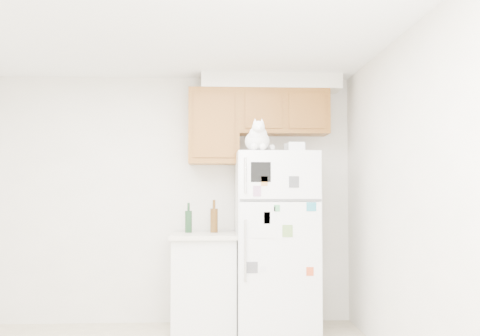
{
  "coord_description": "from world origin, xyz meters",
  "views": [
    {
      "loc": [
        0.46,
        -3.78,
        1.31
      ],
      "look_at": [
        0.75,
        1.55,
        1.55
      ],
      "focal_mm": 42.0,
      "sensor_mm": 36.0,
      "label": 1
    }
  ],
  "objects": [
    {
      "name": "cat",
      "position": [
        0.9,
        1.36,
        1.81
      ],
      "size": [
        0.28,
        0.41,
        0.29
      ],
      "color": "white",
      "rests_on": "refrigerator"
    },
    {
      "name": "storage_box_back",
      "position": [
        1.29,
        1.68,
        1.75
      ],
      "size": [
        0.2,
        0.16,
        0.1
      ],
      "primitive_type": "cube",
      "rotation": [
        0.0,
        0.0,
        0.21
      ],
      "color": "white",
      "rests_on": "refrigerator"
    },
    {
      "name": "room_shell",
      "position": [
        0.12,
        0.24,
        1.67
      ],
      "size": [
        3.84,
        4.04,
        2.52
      ],
      "color": "silver",
      "rests_on": "ground_plane"
    },
    {
      "name": "refrigerator",
      "position": [
        1.1,
        1.61,
        0.85
      ],
      "size": [
        0.76,
        0.78,
        1.7
      ],
      "color": "white",
      "rests_on": "ground_plane"
    },
    {
      "name": "bottle_green",
      "position": [
        0.25,
        1.8,
        1.07
      ],
      "size": [
        0.07,
        0.07,
        0.29
      ],
      "primitive_type": null,
      "color": "#19381E",
      "rests_on": "base_counter"
    },
    {
      "name": "base_counter",
      "position": [
        0.41,
        1.68,
        0.46
      ],
      "size": [
        0.64,
        0.64,
        0.92
      ],
      "color": "white",
      "rests_on": "ground_plane"
    },
    {
      "name": "storage_box_front",
      "position": [
        1.28,
        1.47,
        1.74
      ],
      "size": [
        0.16,
        0.12,
        0.09
      ],
      "primitive_type": "cube",
      "rotation": [
        0.0,
        0.0,
        -0.08
      ],
      "color": "white",
      "rests_on": "refrigerator"
    },
    {
      "name": "bottle_amber",
      "position": [
        0.5,
        1.82,
        1.08
      ],
      "size": [
        0.08,
        0.08,
        0.32
      ],
      "primitive_type": null,
      "color": "#593814",
      "rests_on": "base_counter"
    }
  ]
}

